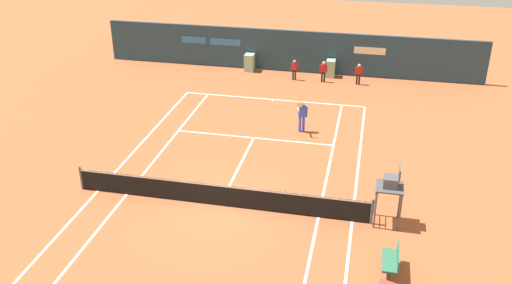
{
  "coord_description": "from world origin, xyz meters",
  "views": [
    {
      "loc": [
        5.5,
        -18.27,
        12.2
      ],
      "look_at": [
        0.56,
        4.37,
        0.8
      ],
      "focal_mm": 39.14,
      "sensor_mm": 36.0,
      "label": 1
    }
  ],
  "objects": [
    {
      "name": "tennis_ball_mid_court",
      "position": [
        1.16,
        7.11,
        0.03
      ],
      "size": [
        0.07,
        0.07,
        0.07
      ],
      "primitive_type": "sphere",
      "color": "#CCE033",
      "rests_on": "ground_plane"
    },
    {
      "name": "sponsor_back_wall",
      "position": [
        -0.0,
        16.97,
        1.34
      ],
      "size": [
        25.0,
        1.02,
        2.76
      ],
      "color": "#233D4C",
      "rests_on": "ground_plane"
    },
    {
      "name": "player_on_baseline",
      "position": [
        2.24,
        7.64,
        0.99
      ],
      "size": [
        0.53,
        0.82,
        1.88
      ],
      "rotation": [
        0.0,
        0.0,
        3.44
      ],
      "color": "blue",
      "rests_on": "ground_plane"
    },
    {
      "name": "player_bench",
      "position": [
        6.77,
        -2.71,
        0.51
      ],
      "size": [
        0.54,
        1.28,
        0.88
      ],
      "rotation": [
        0.0,
        0.0,
        1.57
      ],
      "color": "#38383D",
      "rests_on": "ground_plane"
    },
    {
      "name": "ball_kid_centre_post",
      "position": [
        4.7,
        15.34,
        0.77
      ],
      "size": [
        0.45,
        0.19,
        1.34
      ],
      "rotation": [
        0.0,
        0.0,
        3.09
      ],
      "color": "black",
      "rests_on": "ground_plane"
    },
    {
      "name": "ground_plane",
      "position": [
        -0.0,
        0.58,
        0.0
      ],
      "size": [
        80.0,
        80.0,
        0.01
      ],
      "color": "#A8512D"
    },
    {
      "name": "ball_kid_left_post",
      "position": [
        2.52,
        15.34,
        0.78
      ],
      "size": [
        0.45,
        0.19,
        1.36
      ],
      "rotation": [
        0.0,
        0.0,
        3.18
      ],
      "color": "black",
      "rests_on": "ground_plane"
    },
    {
      "name": "umpire_chair",
      "position": [
        6.57,
        0.2,
        1.62
      ],
      "size": [
        1.0,
        1.0,
        2.41
      ],
      "rotation": [
        0.0,
        0.0,
        1.57
      ],
      "color": "#47474C",
      "rests_on": "ground_plane"
    },
    {
      "name": "ball_kid_right_post",
      "position": [
        0.67,
        15.34,
        0.76
      ],
      "size": [
        0.44,
        0.2,
        1.33
      ],
      "rotation": [
        0.0,
        0.0,
        3.04
      ],
      "color": "black",
      "rests_on": "ground_plane"
    },
    {
      "name": "tennis_ball_by_sideline",
      "position": [
        2.37,
        1.7,
        0.03
      ],
      "size": [
        0.07,
        0.07,
        0.07
      ],
      "primitive_type": "sphere",
      "color": "#CCE033",
      "rests_on": "ground_plane"
    },
    {
      "name": "tennis_ball_near_service_line",
      "position": [
        0.46,
        8.92,
        0.03
      ],
      "size": [
        0.07,
        0.07,
        0.07
      ],
      "primitive_type": "sphere",
      "color": "#CCE033",
      "rests_on": "ground_plane"
    },
    {
      "name": "tennis_net",
      "position": [
        0.0,
        0.0,
        0.51
      ],
      "size": [
        12.1,
        0.1,
        1.07
      ],
      "color": "#4C4C51",
      "rests_on": "ground_plane"
    }
  ]
}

